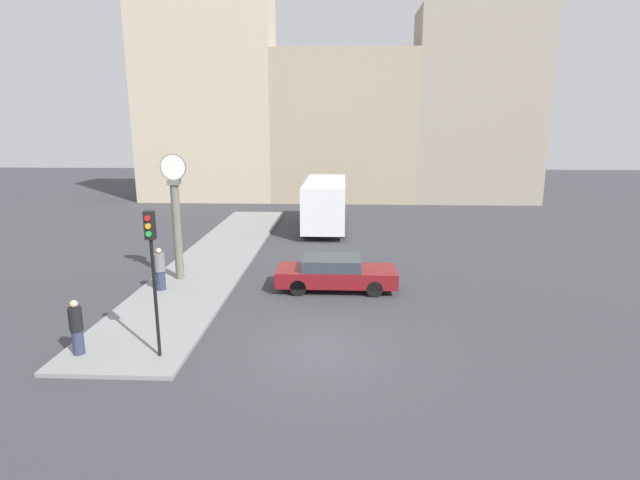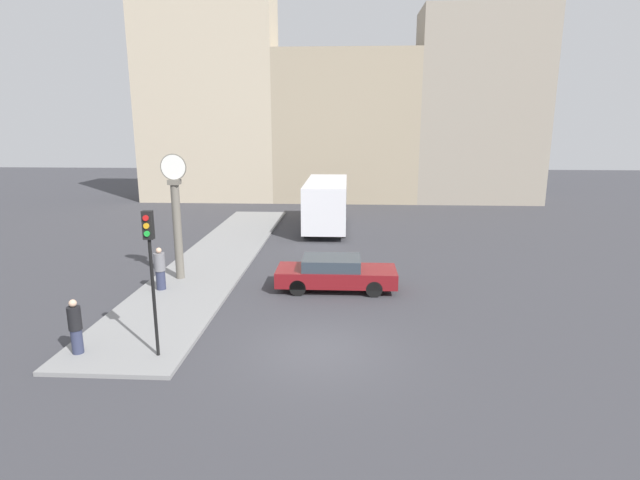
# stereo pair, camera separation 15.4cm
# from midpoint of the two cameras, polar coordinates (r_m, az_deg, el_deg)

# --- Properties ---
(ground_plane) EXTENTS (120.00, 120.00, 0.00)m
(ground_plane) POSITION_cam_midpoint_polar(r_m,az_deg,el_deg) (14.92, -0.14, -12.43)
(ground_plane) COLOR #38383D
(sidewalk_corner) EXTENTS (3.64, 24.45, 0.12)m
(sidewalk_corner) POSITION_cam_midpoint_polar(r_m,az_deg,el_deg) (25.29, -11.68, -1.74)
(sidewalk_corner) COLOR gray
(sidewalk_corner) RESTS_ON ground_plane
(building_row) EXTENTS (33.20, 5.00, 17.18)m
(building_row) POSITION_cam_midpoint_polar(r_m,az_deg,el_deg) (42.97, 1.16, 14.66)
(building_row) COLOR #B7A88E
(building_row) RESTS_ON ground_plane
(sedan_car) EXTENTS (4.71, 1.81, 1.32)m
(sedan_car) POSITION_cam_midpoint_polar(r_m,az_deg,el_deg) (19.78, 1.56, -3.79)
(sedan_car) COLOR maroon
(sedan_car) RESTS_ON ground_plane
(bus_distant) EXTENTS (2.49, 8.05, 3.00)m
(bus_distant) POSITION_cam_midpoint_polar(r_m,az_deg,el_deg) (31.19, 0.45, 4.41)
(bus_distant) COLOR silver
(bus_distant) RESTS_ON ground_plane
(traffic_light_near) EXTENTS (0.26, 0.24, 4.10)m
(traffic_light_near) POSITION_cam_midpoint_polar(r_m,az_deg,el_deg) (14.02, -18.95, -1.61)
(traffic_light_near) COLOR black
(traffic_light_near) RESTS_ON sidewalk_corner
(street_clock) EXTENTS (1.06, 0.44, 5.16)m
(street_clock) POSITION_cam_midpoint_polar(r_m,az_deg,el_deg) (21.19, -16.29, 2.36)
(street_clock) COLOR #666056
(street_clock) RESTS_ON sidewalk_corner
(pedestrian_grey_jacket) EXTENTS (0.42, 0.42, 1.67)m
(pedestrian_grey_jacket) POSITION_cam_midpoint_polar(r_m,az_deg,el_deg) (20.32, -18.03, -3.20)
(pedestrian_grey_jacket) COLOR #2D334C
(pedestrian_grey_jacket) RESTS_ON sidewalk_corner
(pedestrian_black_jacket) EXTENTS (0.36, 0.36, 1.59)m
(pedestrian_black_jacket) POSITION_cam_midpoint_polar(r_m,az_deg,el_deg) (15.66, -26.32, -8.96)
(pedestrian_black_jacket) COLOR #2D334C
(pedestrian_black_jacket) RESTS_ON sidewalk_corner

